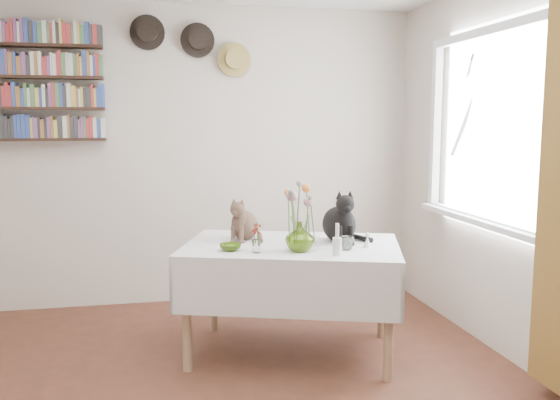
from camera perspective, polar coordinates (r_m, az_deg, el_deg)
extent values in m
cube|color=beige|center=(5.08, -9.49, 4.20)|extent=(4.04, 0.04, 2.54)
cube|color=white|center=(4.22, 19.48, 6.60)|extent=(0.01, 1.40, 1.20)
cube|color=white|center=(4.26, 19.87, 15.10)|extent=(0.06, 1.52, 0.06)
cube|color=white|center=(4.27, 19.11, -1.88)|extent=(0.06, 1.52, 0.06)
cube|color=white|center=(4.85, 14.97, 6.85)|extent=(0.06, 0.06, 1.20)
cube|color=white|center=(4.25, 18.76, -1.90)|extent=(0.12, 1.50, 0.04)
cube|color=white|center=(3.89, 1.14, -4.69)|extent=(1.60, 1.29, 0.06)
cylinder|color=tan|center=(3.76, -8.97, -11.13)|extent=(0.06, 0.06, 0.68)
cylinder|color=tan|center=(3.63, 10.42, -11.82)|extent=(0.06, 0.06, 0.68)
cylinder|color=tan|center=(4.43, -6.40, -8.16)|extent=(0.06, 0.06, 0.68)
cylinder|color=tan|center=(4.33, 9.80, -8.61)|extent=(0.06, 0.06, 0.68)
imported|color=#8DB434|center=(3.66, 1.92, -3.55)|extent=(0.18, 0.18, 0.19)
imported|color=#8DB434|center=(3.70, -4.80, -4.56)|extent=(0.19, 0.19, 0.04)
imported|color=white|center=(3.73, 6.45, -4.16)|extent=(0.12, 0.12, 0.08)
cylinder|color=white|center=(3.56, 5.51, -4.49)|extent=(0.05, 0.05, 0.11)
cylinder|color=white|center=(3.55, 5.53, -2.94)|extent=(0.02, 0.02, 0.09)
cylinder|color=white|center=(3.63, -2.31, -4.45)|extent=(0.05, 0.05, 0.08)
cone|color=white|center=(3.82, 8.41, -4.00)|extent=(0.05, 0.05, 0.07)
sphere|color=beige|center=(3.81, 8.42, -3.33)|extent=(0.03, 0.03, 0.03)
cylinder|color=#4C7233|center=(3.64, 1.43, -1.88)|extent=(0.01, 0.01, 0.30)
sphere|color=#C17F91|center=(3.62, 1.43, 0.47)|extent=(0.07, 0.07, 0.07)
cylinder|color=#4C7233|center=(3.63, 2.61, -2.23)|extent=(0.01, 0.01, 0.26)
sphere|color=#C17F91|center=(3.61, 2.62, -0.19)|extent=(0.06, 0.06, 0.06)
cylinder|color=#4C7233|center=(3.68, 2.72, -1.47)|extent=(0.01, 0.01, 0.34)
sphere|color=orange|center=(3.65, 2.74, 1.16)|extent=(0.06, 0.06, 0.06)
cylinder|color=#4C7233|center=(3.66, 0.86, -1.74)|extent=(0.01, 0.01, 0.31)
sphere|color=orange|center=(3.64, 0.87, 0.67)|extent=(0.05, 0.05, 0.05)
cylinder|color=#4C7233|center=(3.68, 1.74, -1.22)|extent=(0.01, 0.01, 0.37)
sphere|color=#999E93|center=(3.66, 1.75, 1.64)|extent=(0.04, 0.04, 0.04)
cylinder|color=#4C7233|center=(3.59, 1.26, -1.75)|extent=(0.01, 0.01, 0.33)
sphere|color=#999E93|center=(3.57, 1.27, 0.86)|extent=(0.04, 0.04, 0.04)
cylinder|color=#4C7233|center=(3.62, 3.15, -2.03)|extent=(0.01, 0.01, 0.29)
sphere|color=#999E93|center=(3.60, 3.17, 0.25)|extent=(0.04, 0.04, 0.04)
cube|color=black|center=(5.04, -22.12, 5.43)|extent=(1.00, 0.16, 0.02)
cube|color=black|center=(5.04, -22.26, 8.15)|extent=(1.00, 0.16, 0.02)
cube|color=black|center=(5.05, -22.40, 10.88)|extent=(1.00, 0.16, 0.02)
cube|color=black|center=(5.07, -22.54, 13.58)|extent=(1.00, 0.16, 0.02)
cylinder|color=black|center=(5.06, -12.65, 15.46)|extent=(0.28, 0.02, 0.28)
cylinder|color=black|center=(5.02, -12.66, 15.53)|extent=(0.16, 0.08, 0.16)
cylinder|color=black|center=(5.07, -7.95, 14.99)|extent=(0.28, 0.02, 0.28)
cylinder|color=black|center=(5.03, -7.91, 15.05)|extent=(0.16, 0.08, 0.16)
cylinder|color=#A69048|center=(5.08, -4.45, 13.31)|extent=(0.28, 0.02, 0.28)
cylinder|color=#A69048|center=(5.04, -4.39, 13.36)|extent=(0.16, 0.08, 0.16)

